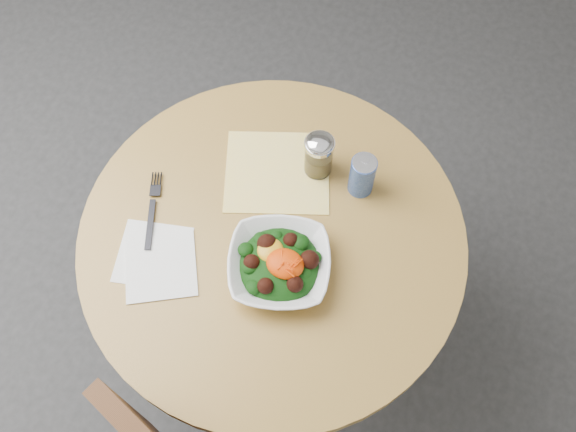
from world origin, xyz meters
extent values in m
plane|color=#2B2B2D|center=(0.00, 0.00, 0.00)|extent=(6.00, 6.00, 0.00)
cylinder|color=black|center=(0.00, 0.00, 0.01)|extent=(0.52, 0.52, 0.03)
cylinder|color=black|center=(0.00, 0.00, 0.35)|extent=(0.10, 0.10, 0.71)
cylinder|color=#C89548|center=(0.00, 0.00, 0.73)|extent=(0.90, 0.90, 0.04)
cube|color=yellow|center=(-0.05, 0.16, 0.75)|extent=(0.31, 0.30, 0.00)
cube|color=white|center=(-0.24, -0.14, 0.75)|extent=(0.19, 0.19, 0.00)
cube|color=white|center=(-0.21, -0.16, 0.75)|extent=(0.21, 0.21, 0.00)
imported|color=white|center=(0.05, -0.07, 0.78)|extent=(0.28, 0.28, 0.06)
ellipsoid|color=black|center=(0.05, -0.07, 0.78)|extent=(0.18, 0.18, 0.06)
ellipsoid|color=orange|center=(0.02, -0.06, 0.81)|extent=(0.06, 0.06, 0.02)
ellipsoid|color=#F93B05|center=(0.06, -0.08, 0.81)|extent=(0.08, 0.07, 0.04)
cube|color=black|center=(-0.27, -0.07, 0.76)|extent=(0.06, 0.13, 0.00)
cube|color=black|center=(-0.31, 0.03, 0.76)|extent=(0.05, 0.07, 0.00)
cylinder|color=silver|center=(0.04, 0.20, 0.80)|extent=(0.07, 0.07, 0.10)
cylinder|color=olive|center=(0.04, 0.20, 0.78)|extent=(0.06, 0.06, 0.06)
cylinder|color=silver|center=(0.04, 0.20, 0.86)|extent=(0.07, 0.07, 0.01)
ellipsoid|color=silver|center=(0.04, 0.20, 0.87)|extent=(0.07, 0.07, 0.03)
cylinder|color=navy|center=(0.15, 0.19, 0.81)|extent=(0.06, 0.06, 0.11)
cylinder|color=silver|center=(0.15, 0.19, 0.86)|extent=(0.06, 0.06, 0.00)
cube|color=silver|center=(0.15, 0.20, 0.87)|extent=(0.01, 0.02, 0.00)
camera|label=1|loc=(0.25, -0.58, 2.09)|focal=40.00mm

